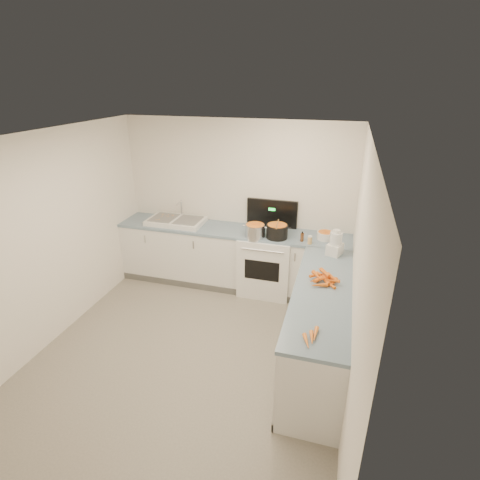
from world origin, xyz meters
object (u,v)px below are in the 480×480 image
(steel_pot, at_px, (255,231))
(black_pot, at_px, (277,232))
(extract_bottle, at_px, (302,237))
(food_processor, at_px, (335,244))
(mixing_bowl, at_px, (325,236))
(spice_jar, at_px, (310,240))
(stove, at_px, (267,262))
(sink, at_px, (176,221))

(steel_pot, relative_size, black_pot, 0.94)
(extract_bottle, relative_size, food_processor, 0.35)
(mixing_bowl, bearing_deg, extract_bottle, -151.44)
(spice_jar, distance_m, food_processor, 0.43)
(extract_bottle, bearing_deg, mixing_bowl, 28.56)
(extract_bottle, relative_size, spice_jar, 1.16)
(stove, height_order, food_processor, stove)
(steel_pot, height_order, food_processor, food_processor)
(mixing_bowl, relative_size, extract_bottle, 1.95)
(mixing_bowl, relative_size, food_processor, 0.68)
(sink, xyz_separation_m, spice_jar, (2.08, -0.22, 0.01))
(food_processor, bearing_deg, mixing_bowl, 107.90)
(stove, relative_size, black_pot, 4.53)
(steel_pot, xyz_separation_m, black_pot, (0.30, 0.06, 0.00))
(stove, distance_m, food_processor, 1.23)
(black_pot, relative_size, spice_jar, 2.97)
(stove, relative_size, steel_pot, 4.80)
(extract_bottle, height_order, food_processor, food_processor)
(sink, height_order, black_pot, sink)
(stove, distance_m, mixing_bowl, 0.97)
(steel_pot, bearing_deg, stove, 50.38)
(stove, distance_m, extract_bottle, 0.75)
(sink, distance_m, mixing_bowl, 2.27)
(black_pot, relative_size, mixing_bowl, 1.31)
(spice_jar, height_order, food_processor, food_processor)
(stove, relative_size, sink, 1.58)
(spice_jar, bearing_deg, mixing_bowl, 50.38)
(mixing_bowl, bearing_deg, sink, -179.96)
(mixing_bowl, distance_m, food_processor, 0.50)
(food_processor, bearing_deg, spice_jar, 144.39)
(steel_pot, distance_m, extract_bottle, 0.66)
(sink, xyz_separation_m, extract_bottle, (1.96, -0.16, 0.02))
(stove, bearing_deg, food_processor, -25.05)
(food_processor, bearing_deg, extract_bottle, 145.97)
(steel_pot, distance_m, black_pot, 0.31)
(black_pot, distance_m, spice_jar, 0.48)
(black_pot, height_order, spice_jar, black_pot)
(black_pot, bearing_deg, stove, 142.72)
(sink, bearing_deg, black_pot, -4.84)
(stove, bearing_deg, extract_bottle, -15.89)
(sink, bearing_deg, food_processor, -10.95)
(black_pot, height_order, extract_bottle, black_pot)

